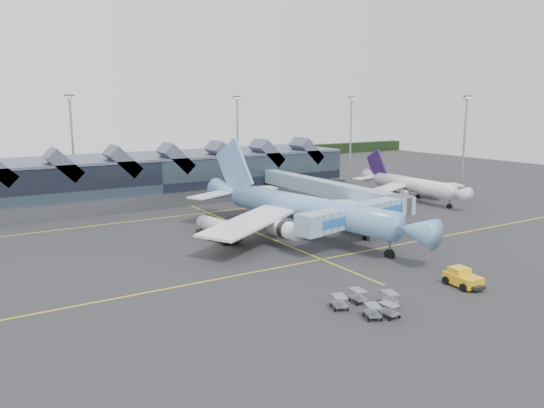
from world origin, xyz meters
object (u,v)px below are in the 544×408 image
fuel_truck (218,228)px  pushback_tug (463,278)px  regional_jet (410,184)px  jet_bridge (366,214)px  main_airliner (301,208)px

fuel_truck → pushback_tug: fuel_truck is taller
regional_jet → fuel_truck: bearing=-167.5°
jet_bridge → fuel_truck: bearing=135.7°
regional_jet → main_airliner: bearing=-158.5°
jet_bridge → pushback_tug: 21.78m
fuel_truck → pushback_tug: 36.51m
regional_jet → pushback_tug: bearing=-127.8°
main_airliner → pushback_tug: 29.66m
main_airliner → pushback_tug: (2.13, -29.38, -3.46)m
regional_jet → jet_bridge: (-31.52, -21.57, 0.90)m
regional_jet → fuel_truck: regional_jet is taller
main_airliner → pushback_tug: bearing=-96.0°
main_airliner → fuel_truck: main_airliner is taller
pushback_tug → regional_jet: bearing=56.5°
jet_bridge → pushback_tug: size_ratio=5.15×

